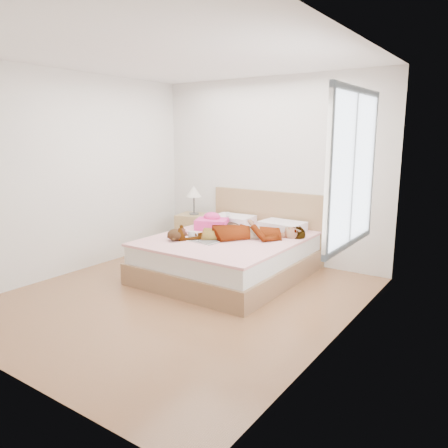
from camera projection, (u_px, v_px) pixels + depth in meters
name	position (u px, v px, depth m)	size (l,w,h in m)	color
ground	(181.00, 297.00, 4.94)	(4.00, 4.00, 0.00)	#503319
woman	(243.00, 229.00, 5.55)	(0.62, 1.64, 0.23)	silver
hair	(226.00, 224.00, 6.25)	(0.46, 0.56, 0.08)	black
phone	(228.00, 214.00, 6.14)	(0.05, 0.10, 0.01)	silver
room_shell	(353.00, 169.00, 3.89)	(4.00, 4.00, 4.00)	white
bed	(232.00, 253.00, 5.72)	(1.80, 2.08, 1.00)	brown
towel	(212.00, 222.00, 6.09)	(0.53, 0.48, 0.23)	#F34295
magazine	(204.00, 241.00, 5.38)	(0.40, 0.28, 0.02)	white
coffee_mug	(192.00, 235.00, 5.50)	(0.13, 0.11, 0.10)	silver
plush_toy	(176.00, 234.00, 5.42)	(0.24, 0.29, 0.15)	black
nightstand	(194.00, 230.00, 6.84)	(0.56, 0.51, 1.03)	olive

